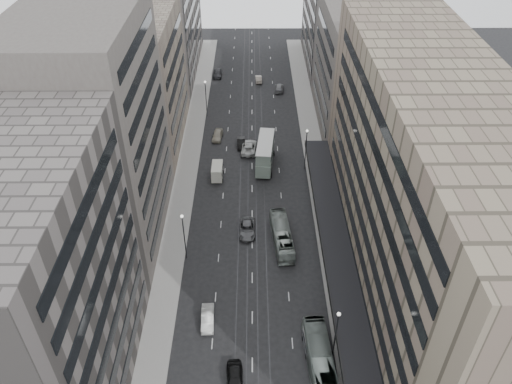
{
  "coord_description": "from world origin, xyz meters",
  "views": [
    {
      "loc": [
        0.2,
        -40.74,
        52.73
      ],
      "look_at": [
        0.63,
        20.96,
        5.41
      ],
      "focal_mm": 35.0,
      "sensor_mm": 36.0,
      "label": 1
    }
  ],
  "objects_px": {
    "bus_near": "(320,361)",
    "double_decker": "(265,153)",
    "vw_microbus": "(311,343)",
    "panel_van": "(217,171)",
    "sedan_2": "(247,229)",
    "bus_far": "(282,236)",
    "sedan_1": "(208,318)",
    "sedan_0": "(235,379)"
  },
  "relations": [
    {
      "from": "bus_far",
      "to": "sedan_1",
      "type": "bearing_deg",
      "value": 49.91
    },
    {
      "from": "double_decker",
      "to": "sedan_0",
      "type": "bearing_deg",
      "value": -89.8
    },
    {
      "from": "bus_near",
      "to": "sedan_0",
      "type": "distance_m",
      "value": 10.14
    },
    {
      "from": "double_decker",
      "to": "sedan_1",
      "type": "bearing_deg",
      "value": -97.0
    },
    {
      "from": "bus_near",
      "to": "sedan_0",
      "type": "xyz_separation_m",
      "value": [
        -9.95,
        -1.81,
        -0.77
      ]
    },
    {
      "from": "bus_far",
      "to": "vw_microbus",
      "type": "bearing_deg",
      "value": 92.61
    },
    {
      "from": "bus_near",
      "to": "double_decker",
      "type": "xyz_separation_m",
      "value": [
        -5.52,
        42.59,
        1.27
      ]
    },
    {
      "from": "bus_near",
      "to": "bus_far",
      "type": "xyz_separation_m",
      "value": [
        -3.43,
        21.75,
        -0.12
      ]
    },
    {
      "from": "double_decker",
      "to": "sedan_1",
      "type": "distance_m",
      "value": 36.69
    },
    {
      "from": "double_decker",
      "to": "vw_microbus",
      "type": "xyz_separation_m",
      "value": [
        4.77,
        -39.78,
        -1.72
      ]
    },
    {
      "from": "bus_near",
      "to": "bus_far",
      "type": "relative_size",
      "value": 1.08
    },
    {
      "from": "panel_van",
      "to": "sedan_2",
      "type": "distance_m",
      "value": 15.65
    },
    {
      "from": "panel_van",
      "to": "vw_microbus",
      "type": "bearing_deg",
      "value": -69.4
    },
    {
      "from": "vw_microbus",
      "to": "double_decker",
      "type": "bearing_deg",
      "value": 92.5
    },
    {
      "from": "bus_near",
      "to": "bus_far",
      "type": "bearing_deg",
      "value": -84.41
    },
    {
      "from": "bus_far",
      "to": "sedan_0",
      "type": "relative_size",
      "value": 2.19
    },
    {
      "from": "panel_van",
      "to": "sedan_1",
      "type": "xyz_separation_m",
      "value": [
        0.48,
        -31.93,
        -0.72
      ]
    },
    {
      "from": "double_decker",
      "to": "panel_van",
      "type": "height_order",
      "value": "double_decker"
    },
    {
      "from": "double_decker",
      "to": "vw_microbus",
      "type": "distance_m",
      "value": 40.1
    },
    {
      "from": "double_decker",
      "to": "sedan_2",
      "type": "bearing_deg",
      "value": -94.0
    },
    {
      "from": "bus_far",
      "to": "sedan_0",
      "type": "distance_m",
      "value": 24.45
    },
    {
      "from": "panel_van",
      "to": "double_decker",
      "type": "bearing_deg",
      "value": 23.66
    },
    {
      "from": "bus_far",
      "to": "vw_microbus",
      "type": "height_order",
      "value": "bus_far"
    },
    {
      "from": "bus_near",
      "to": "double_decker",
      "type": "bearing_deg",
      "value": -85.98
    },
    {
      "from": "panel_van",
      "to": "sedan_2",
      "type": "xyz_separation_m",
      "value": [
        5.44,
        -14.65,
        -0.72
      ]
    },
    {
      "from": "sedan_0",
      "to": "sedan_2",
      "type": "relative_size",
      "value": 0.9
    },
    {
      "from": "double_decker",
      "to": "sedan_1",
      "type": "xyz_separation_m",
      "value": [
        -8.18,
        -35.7,
        -2.12
      ]
    },
    {
      "from": "bus_far",
      "to": "sedan_0",
      "type": "height_order",
      "value": "bus_far"
    },
    {
      "from": "double_decker",
      "to": "bus_near",
      "type": "bearing_deg",
      "value": -76.72
    },
    {
      "from": "sedan_0",
      "to": "sedan_2",
      "type": "distance_m",
      "value": 26.0
    },
    {
      "from": "panel_van",
      "to": "sedan_1",
      "type": "height_order",
      "value": "panel_van"
    },
    {
      "from": "bus_far",
      "to": "panel_van",
      "type": "xyz_separation_m",
      "value": [
        -10.75,
        17.07,
        -0.01
      ]
    },
    {
      "from": "panel_van",
      "to": "bus_near",
      "type": "bearing_deg",
      "value": -69.8
    },
    {
      "from": "double_decker",
      "to": "sedan_2",
      "type": "height_order",
      "value": "double_decker"
    },
    {
      "from": "bus_far",
      "to": "vw_microbus",
      "type": "xyz_separation_m",
      "value": [
        2.68,
        -18.94,
        -0.33
      ]
    },
    {
      "from": "vw_microbus",
      "to": "sedan_0",
      "type": "xyz_separation_m",
      "value": [
        -9.21,
        -4.62,
        -0.32
      ]
    },
    {
      "from": "double_decker",
      "to": "sedan_0",
      "type": "height_order",
      "value": "double_decker"
    },
    {
      "from": "vw_microbus",
      "to": "bus_far",
      "type": "bearing_deg",
      "value": 93.72
    },
    {
      "from": "bus_far",
      "to": "panel_van",
      "type": "height_order",
      "value": "bus_far"
    },
    {
      "from": "double_decker",
      "to": "sedan_2",
      "type": "distance_m",
      "value": 18.82
    },
    {
      "from": "double_decker",
      "to": "vw_microbus",
      "type": "bearing_deg",
      "value": -77.25
    },
    {
      "from": "panel_van",
      "to": "sedan_0",
      "type": "height_order",
      "value": "panel_van"
    }
  ]
}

